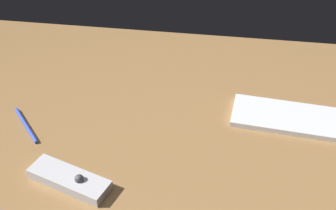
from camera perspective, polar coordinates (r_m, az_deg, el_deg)
The scene contains 4 objects.
desk at distance 107.01cm, azimuth 2.36°, elevation -2.07°, with size 140.00×84.00×2.00cm, color olive.
keyboard at distance 109.75cm, azimuth 18.15°, elevation -1.98°, with size 37.74×11.65×1.32cm, color silver.
media_remote at distance 92.28cm, azimuth -12.58°, elevation -9.34°, with size 18.12×10.69×3.47cm.
pen at distance 108.75cm, azimuth -17.84°, elevation -2.49°, with size 0.83×0.83×14.19cm, color blue.
Camera 1 is at (7.83, -82.11, 69.17)cm, focal length 47.25 mm.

